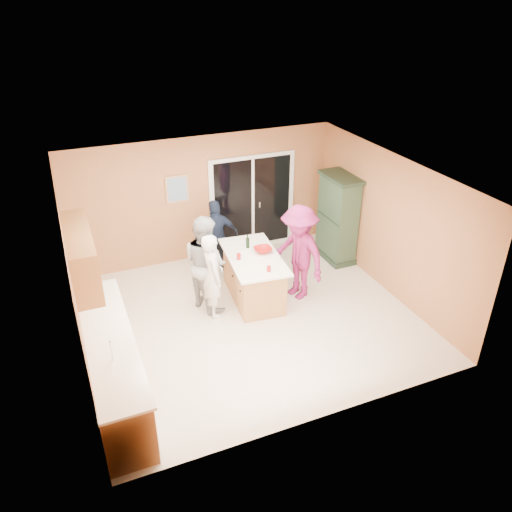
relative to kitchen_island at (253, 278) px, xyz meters
name	(u,v)px	position (x,y,z in m)	size (l,w,h in m)	color
floor	(250,317)	(-0.30, -0.57, -0.41)	(5.50, 5.50, 0.00)	silver
ceiling	(249,177)	(-0.30, -0.57, 2.19)	(5.50, 5.00, 0.10)	silver
wall_back	(204,199)	(-0.30, 1.93, 0.89)	(5.50, 0.10, 2.60)	tan
wall_front	(326,341)	(-0.30, -3.07, 0.89)	(5.50, 0.10, 2.60)	tan
wall_left	(74,287)	(-3.05, -0.57, 0.89)	(0.10, 5.00, 2.60)	tan
wall_right	(390,225)	(2.45, -0.57, 0.89)	(0.10, 5.00, 2.60)	tan
left_cabinet_run	(114,371)	(-2.74, -1.62, 0.05)	(0.65, 3.05, 1.24)	#C3844C
upper_cabinets	(81,256)	(-2.87, -0.77, 1.46)	(0.35, 1.60, 0.75)	#C3844C
sliding_door	(252,203)	(0.75, 1.89, 0.64)	(1.90, 0.07, 2.10)	white
framed_picture	(177,189)	(-0.85, 1.90, 1.19)	(0.46, 0.04, 0.56)	tan
kitchen_island	(253,278)	(0.00, 0.00, 0.00)	(1.07, 1.76, 0.88)	#C3844C
green_hutch	(337,219)	(2.19, 0.78, 0.48)	(0.53, 1.00, 1.83)	#1E3021
woman_white	(213,276)	(-0.84, -0.20, 0.36)	(0.56, 0.37, 1.55)	white
woman_grey	(205,262)	(-0.86, 0.11, 0.46)	(0.85, 0.66, 1.75)	#A2A1A4
woman_navy	(216,237)	(-0.30, 1.20, 0.35)	(0.90, 0.37, 1.53)	#171E33
woman_magenta	(299,253)	(0.78, -0.24, 0.49)	(1.17, 0.67, 1.80)	#841C4E
serving_bowl	(263,250)	(0.22, 0.07, 0.51)	(0.32, 0.32, 0.08)	#A71612
tulip_vase	(93,275)	(-2.75, -0.05, 0.72)	(0.20, 0.14, 0.39)	#AC1125
tumbler_near	(239,257)	(-0.29, -0.02, 0.52)	(0.07, 0.07, 0.11)	#A71612
tumbler_far	(269,269)	(0.03, -0.60, 0.52)	(0.07, 0.07, 0.10)	#A71612
wine_bottle	(248,243)	(0.01, 0.30, 0.58)	(0.07, 0.07, 0.28)	black
white_plate	(244,249)	(-0.06, 0.29, 0.48)	(0.23, 0.23, 0.02)	white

